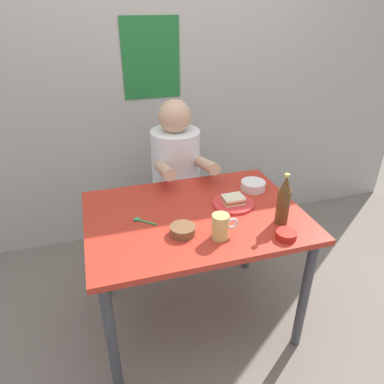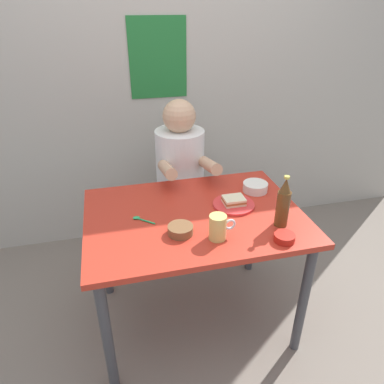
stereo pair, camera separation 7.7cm
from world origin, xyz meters
The scene contains 13 objects.
ground_plane centered at (0.00, 0.00, 0.00)m, with size 6.00×6.00×0.00m, color slate.
wall_back centered at (0.00, 1.05, 1.30)m, with size 4.40×0.09×2.60m.
dining_table centered at (0.00, 0.00, 0.65)m, with size 1.10×0.80×0.74m.
stool centered at (0.06, 0.63, 0.35)m, with size 0.34×0.34×0.45m.
person_seated centered at (0.06, 0.62, 0.77)m, with size 0.33×0.56×0.72m.
plate_orange centered at (0.22, 0.03, 0.75)m, with size 0.22×0.22×0.01m, color red.
sandwich centered at (0.22, 0.03, 0.77)m, with size 0.11×0.09×0.04m.
beer_mug centered at (0.05, -0.23, 0.80)m, with size 0.13×0.08×0.12m.
beer_bottle centered at (0.38, -0.20, 0.86)m, with size 0.06×0.06×0.26m.
condiment_bowl_brown centered at (-0.11, -0.15, 0.76)m, with size 0.12×0.12×0.04m.
sambal_bowl_red centered at (0.34, -0.32, 0.76)m, with size 0.10×0.10×0.03m.
rice_bowl_white centered at (0.40, 0.16, 0.77)m, with size 0.14×0.14×0.05m.
spoon centered at (-0.28, 0.01, 0.75)m, with size 0.10×0.09×0.01m.
Camera 1 is at (-0.45, -1.46, 1.70)m, focal length 33.05 mm.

